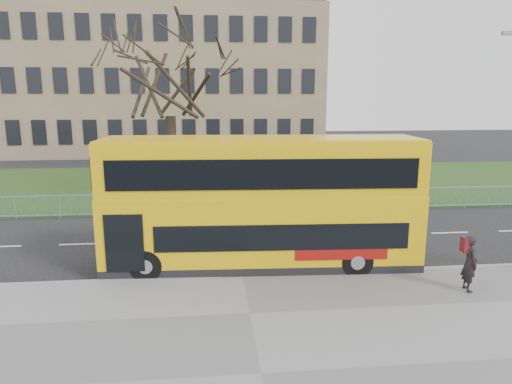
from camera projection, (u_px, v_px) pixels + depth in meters
ground at (239, 261)px, 15.79m from camera, size 120.00×120.00×0.00m
pavement at (261, 376)px, 9.21m from camera, size 80.00×10.50×0.12m
kerb at (243, 277)px, 14.27m from camera, size 80.00×0.20×0.14m
grass_verge at (225, 184)px, 29.71m from camera, size 80.00×15.40×0.08m
guard_railing at (230, 203)px, 22.11m from camera, size 40.00×0.12×1.10m
bare_tree at (170, 100)px, 24.12m from camera, size 7.51×7.51×10.72m
civic_building at (170, 83)px, 47.95m from camera, size 30.00×15.00×14.00m
yellow_bus at (261, 200)px, 14.89m from camera, size 10.26×2.91×4.26m
pedestrian at (469, 263)px, 12.99m from camera, size 0.44×0.62×1.63m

